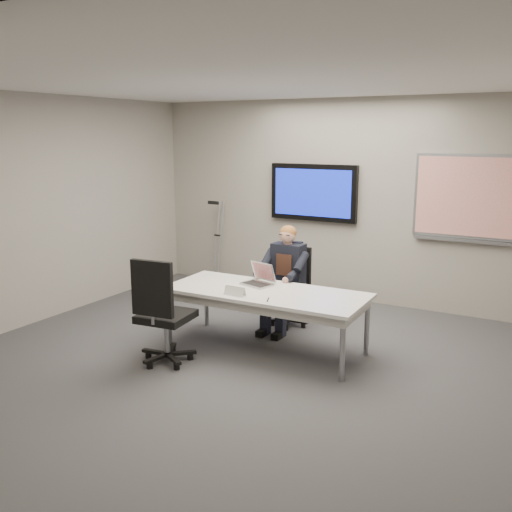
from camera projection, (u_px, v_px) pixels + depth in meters
The scene contains 14 objects.
floor at pixel (236, 372), 5.65m from camera, with size 6.00×6.00×0.02m, color #3B3B3E.
ceiling at pixel (234, 78), 5.06m from camera, with size 6.00×6.00×0.02m, color silver.
wall_back at pixel (348, 201), 7.91m from camera, with size 6.00×0.02×2.80m, color gray.
wall_left at pixel (21, 212), 6.80m from camera, with size 0.02×6.00×2.80m, color gray.
conference_table at pixel (266, 297), 6.13m from camera, with size 2.19×0.95×0.67m.
tv_display at pixel (313, 193), 8.08m from camera, with size 1.30×0.09×0.80m.
whiteboard at pixel (465, 198), 7.11m from camera, with size 1.25×0.08×1.10m.
office_chair_far at pixel (290, 301), 7.03m from camera, with size 0.46×0.46×0.96m.
office_chair_near at pixel (164, 331), 5.81m from camera, with size 0.59×0.59×1.12m.
seated_person at pixel (282, 289), 6.79m from camera, with size 0.39×0.66×1.25m.
crutch at pixel (218, 241), 8.87m from camera, with size 0.18×0.32×1.35m, color #A4A7AB, non-canonical shape.
laptop at pixel (260, 279), 6.38m from camera, with size 0.38×0.39×0.23m.
name_tent at pixel (235, 291), 5.93m from camera, with size 0.23×0.07×0.09m, color silver, non-canonical shape.
pen at pixel (268, 299), 5.77m from camera, with size 0.01×0.01×0.14m, color black.
Camera 1 is at (2.77, -4.50, 2.32)m, focal length 40.00 mm.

